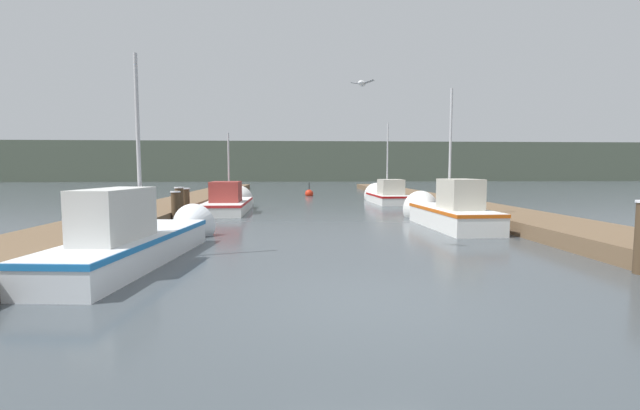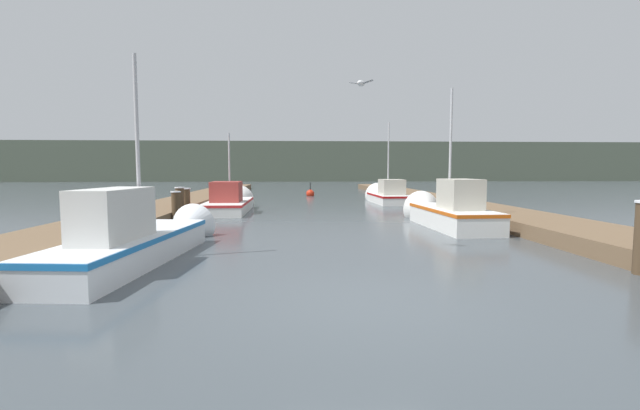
# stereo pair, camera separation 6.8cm
# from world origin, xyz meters

# --- Properties ---
(ground_plane) EXTENTS (200.00, 200.00, 0.00)m
(ground_plane) POSITION_xyz_m (0.00, 0.00, 0.00)
(ground_plane) COLOR #3D4449
(dock_left) EXTENTS (2.50, 40.00, 0.40)m
(dock_left) POSITION_xyz_m (-6.48, 16.00, 0.20)
(dock_left) COLOR brown
(dock_left) RESTS_ON ground_plane
(dock_right) EXTENTS (2.50, 40.00, 0.40)m
(dock_right) POSITION_xyz_m (6.48, 16.00, 0.20)
(dock_right) COLOR brown
(dock_right) RESTS_ON ground_plane
(distant_shore_ridge) EXTENTS (120.00, 16.00, 5.99)m
(distant_shore_ridge) POSITION_xyz_m (0.00, 65.79, 3.00)
(distant_shore_ridge) COLOR #4C5647
(distant_shore_ridge) RESTS_ON ground_plane
(fishing_boat_0) EXTENTS (1.93, 6.35, 4.55)m
(fishing_boat_0) POSITION_xyz_m (-4.21, 3.42, 0.46)
(fishing_boat_0) COLOR silver
(fishing_boat_0) RESTS_ON ground_plane
(fishing_boat_1) EXTENTS (1.67, 5.27, 4.86)m
(fishing_boat_1) POSITION_xyz_m (4.04, 8.12, 0.48)
(fishing_boat_1) COLOR silver
(fishing_boat_1) RESTS_ON ground_plane
(fishing_boat_2) EXTENTS (1.74, 6.02, 4.03)m
(fishing_boat_2) POSITION_xyz_m (-3.91, 13.92, 0.38)
(fishing_boat_2) COLOR silver
(fishing_boat_2) RESTS_ON ground_plane
(fishing_boat_3) EXTENTS (1.80, 4.97, 4.97)m
(fishing_boat_3) POSITION_xyz_m (4.19, 18.11, 0.40)
(fishing_boat_3) COLOR silver
(fishing_boat_3) RESTS_ON ground_plane
(mooring_piling_0) EXTENTS (0.34, 0.34, 1.13)m
(mooring_piling_0) POSITION_xyz_m (-5.09, 9.14, 0.57)
(mooring_piling_0) COLOR #473523
(mooring_piling_0) RESTS_ON ground_plane
(mooring_piling_1) EXTENTS (0.36, 0.36, 1.21)m
(mooring_piling_1) POSITION_xyz_m (-5.35, 10.62, 0.61)
(mooring_piling_1) COLOR #473523
(mooring_piling_1) RESTS_ON ground_plane
(mooring_piling_3) EXTENTS (0.35, 0.35, 1.13)m
(mooring_piling_3) POSITION_xyz_m (-5.33, 11.51, 0.57)
(mooring_piling_3) COLOR #473523
(mooring_piling_3) RESTS_ON ground_plane
(channel_buoy) EXTENTS (0.57, 0.57, 1.07)m
(channel_buoy) POSITION_xyz_m (0.08, 24.13, 0.16)
(channel_buoy) COLOR red
(channel_buoy) RESTS_ON ground_plane
(seagull_lead) EXTENTS (0.53, 0.39, 0.12)m
(seagull_lead) POSITION_xyz_m (0.48, 3.80, 3.79)
(seagull_lead) COLOR white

